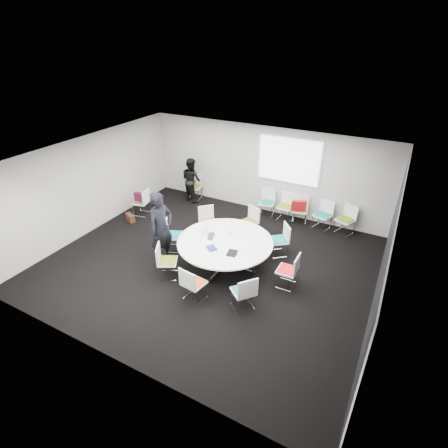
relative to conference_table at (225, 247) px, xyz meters
The scene contains 31 objects.
room_shell 0.90m from the conference_table, 167.58° to the right, with size 8.08×7.08×2.88m.
conference_table is the anchor object (origin of this frame).
projection_screen 3.65m from the conference_table, 83.40° to the left, with size 1.90×0.03×1.35m, color white.
chair_ring_a 1.70m from the conference_table, ahead, with size 0.45×0.46×0.88m.
chair_ring_b 1.55m from the conference_table, 47.61° to the left, with size 0.64×0.64×0.88m.
chair_ring_c 1.67m from the conference_table, 93.10° to the left, with size 0.60×0.59×0.88m.
chair_ring_d 1.61m from the conference_table, 136.38° to the left, with size 0.64×0.64×0.88m.
chair_ring_e 1.62m from the conference_table, behind, with size 0.59×0.60×0.88m.
chair_ring_f 1.51m from the conference_table, 133.79° to the right, with size 0.61×0.62×0.88m.
chair_ring_g 1.50m from the conference_table, 90.39° to the right, with size 0.52×0.51×0.88m.
chair_ring_h 1.65m from the conference_table, 47.96° to the right, with size 0.64×0.64×0.88m.
chair_back_a 3.11m from the conference_table, 91.94° to the left, with size 0.54×0.53×0.88m.
chair_back_b 3.15m from the conference_table, 80.34° to the left, with size 0.48×0.47×0.88m.
chair_back_c 3.26m from the conference_table, 72.25° to the left, with size 0.53×0.52×0.88m.
chair_back_d 3.53m from the conference_table, 61.08° to the left, with size 0.58×0.57×0.88m.
chair_back_e 3.91m from the conference_table, 52.58° to the left, with size 0.60×0.60×0.88m.
chair_spare_left 3.92m from the conference_table, 161.70° to the left, with size 0.53×0.54×0.88m.
chair_person_back 4.24m from the conference_table, 132.88° to the left, with size 0.53×0.52×0.88m.
person_main 1.66m from the conference_table, 157.50° to the right, with size 0.72×0.47×1.97m, color black.
person_back 4.11m from the conference_table, 134.42° to the left, with size 0.75×0.59×1.55m, color black.
laptop 0.42m from the conference_table, behind, with size 0.36×0.23×0.03m, color #333338.
laptop_lid 0.66m from the conference_table, behind, with size 0.30×0.02×0.22m, color silver.
notebook_black 0.59m from the conference_table, 45.11° to the right, with size 0.22×0.30×0.02m, color black.
tablet_folio 0.51m from the conference_table, 106.01° to the right, with size 0.26×0.20×0.03m, color navy.
papers_right 0.61m from the conference_table, 21.32° to the left, with size 0.30×0.21×0.00m, color white.
papers_front 0.73m from the conference_table, ahead, with size 0.30×0.21×0.00m, color silver.
cup 0.44m from the conference_table, 94.60° to the left, with size 0.08×0.08×0.09m, color white.
phone 0.64m from the conference_table, 41.86° to the right, with size 0.14×0.07×0.01m, color black.
maroon_bag 3.93m from the conference_table, 161.81° to the left, with size 0.40×0.14×0.28m, color #461227.
brown_bag 3.85m from the conference_table, 169.72° to the left, with size 0.36×0.16×0.24m, color #3C1E13.
red_jacket 3.04m from the conference_table, 70.91° to the left, with size 0.44×0.10×0.35m, color #AD1518.
Camera 1 is at (3.84, -6.45, 5.35)m, focal length 28.00 mm.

